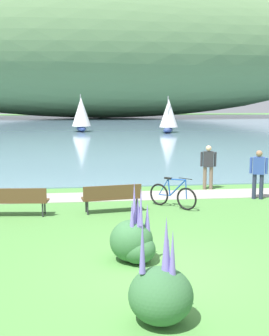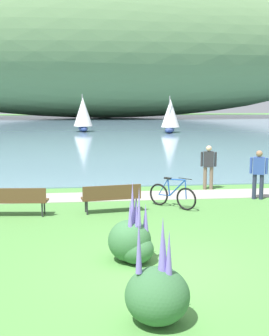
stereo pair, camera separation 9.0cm
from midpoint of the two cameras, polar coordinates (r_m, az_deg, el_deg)
ground_plane at (r=9.07m, az=3.63°, el=-13.19°), size 200.00×200.00×0.00m
bay_water at (r=56.78m, az=-4.64°, el=5.58°), size 180.00×80.00×0.04m
distant_hillside at (r=83.46m, az=-3.99°, el=15.27°), size 97.72×28.00×24.94m
shoreline_path at (r=15.47m, az=-0.58°, el=-3.73°), size 60.00×1.50×0.01m
park_bench_near_camera at (r=13.16m, az=-2.90°, el=-3.73°), size 1.85×0.74×0.88m
park_bench_further_along at (r=13.19m, az=-15.22°, el=-4.01°), size 1.84×0.65×0.88m
bicycle_leaning_near_bench at (r=13.81m, az=5.24°, el=-3.66°), size 1.30×1.28×1.01m
person_at_shoreline at (r=16.69m, az=9.97°, el=0.47°), size 0.60×0.29×1.71m
person_on_the_grass at (r=15.45m, az=16.33°, el=-0.45°), size 0.58×0.34×1.71m
echium_bush_closest_to_camera at (r=9.30m, az=-0.35°, el=-9.44°), size 0.93×0.93×1.77m
echium_bush_beside_closest at (r=9.20m, az=0.56°, el=-10.25°), size 0.74×0.74×1.47m
echium_bush_mid_cluster at (r=6.90m, az=3.45°, el=-16.32°), size 1.01×1.01×1.73m
sailboat_nearest_to_shore at (r=45.20m, az=4.84°, el=6.99°), size 2.45×3.36×3.81m
sailboat_mid_bay at (r=46.73m, az=-6.81°, el=7.15°), size 2.25×3.50×4.01m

